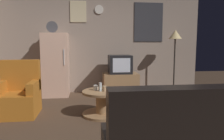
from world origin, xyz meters
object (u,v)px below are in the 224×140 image
(wine_glass, at_px, (100,87))
(standing_lamp, at_px, (175,39))
(fridge, at_px, (56,65))
(remote_control, at_px, (105,90))
(armchair, at_px, (18,96))
(tv_stand, at_px, (120,84))
(mug_ceramic_tan, at_px, (104,89))
(crt_tv, at_px, (120,64))
(mug_ceramic_white, at_px, (95,88))
(coffee_table, at_px, (103,103))

(wine_glass, bearing_deg, standing_lamp, 36.75)
(fridge, distance_m, remote_control, 1.90)
(standing_lamp, xyz_separation_m, armchair, (-3.39, -1.22, -1.02))
(tv_stand, bearing_deg, mug_ceramic_tan, -109.56)
(wine_glass, distance_m, remote_control, 0.12)
(fridge, relative_size, crt_tv, 3.28)
(mug_ceramic_white, bearing_deg, coffee_table, -28.84)
(crt_tv, bearing_deg, fridge, 174.74)
(wine_glass, relative_size, mug_ceramic_white, 1.67)
(coffee_table, relative_size, armchair, 0.75)
(armchair, bearing_deg, remote_control, -6.88)
(crt_tv, relative_size, wine_glass, 3.60)
(tv_stand, bearing_deg, wine_glass, -112.08)
(tv_stand, xyz_separation_m, mug_ceramic_tan, (-0.53, -1.48, 0.21))
(tv_stand, height_order, coffee_table, tv_stand)
(mug_ceramic_white, xyz_separation_m, remote_control, (0.17, -0.03, -0.03))
(standing_lamp, xyz_separation_m, mug_ceramic_tan, (-1.88, -1.47, -0.88))
(standing_lamp, xyz_separation_m, mug_ceramic_white, (-2.04, -1.37, -0.88))
(coffee_table, height_order, wine_glass, wine_glass)
(coffee_table, height_order, remote_control, remote_control)
(remote_control, bearing_deg, coffee_table, -145.69)
(crt_tv, height_order, mug_ceramic_tan, crt_tv)
(mug_ceramic_tan, distance_m, armchair, 1.54)
(mug_ceramic_white, xyz_separation_m, mug_ceramic_tan, (0.15, -0.10, 0.00))
(tv_stand, distance_m, armchair, 2.38)
(mug_ceramic_white, distance_m, mug_ceramic_tan, 0.18)
(standing_lamp, bearing_deg, mug_ceramic_tan, -142.09)
(fridge, distance_m, standing_lamp, 2.97)
(fridge, bearing_deg, wine_glass, -59.51)
(fridge, relative_size, remote_control, 11.80)
(fridge, height_order, mug_ceramic_white, fridge)
(tv_stand, bearing_deg, standing_lamp, -0.69)
(wine_glass, bearing_deg, mug_ceramic_tan, -5.16)
(tv_stand, distance_m, crt_tv, 0.49)
(wine_glass, distance_m, mug_ceramic_tan, 0.08)
(mug_ceramic_white, bearing_deg, standing_lamp, 33.89)
(tv_stand, xyz_separation_m, coffee_table, (-0.55, -1.45, -0.05))
(mug_ceramic_tan, bearing_deg, crt_tv, 71.07)
(mug_ceramic_tan, bearing_deg, mug_ceramic_white, 146.48)
(tv_stand, distance_m, mug_ceramic_tan, 1.59)
(mug_ceramic_tan, xyz_separation_m, armchair, (-1.51, 0.25, -0.14))
(mug_ceramic_white, bearing_deg, armchair, 173.62)
(crt_tv, bearing_deg, coffee_table, -110.30)
(remote_control, bearing_deg, armchair, 168.08)
(coffee_table, bearing_deg, wine_glass, -149.74)
(crt_tv, bearing_deg, mug_ceramic_white, -115.50)
(crt_tv, height_order, wine_glass, crt_tv)
(crt_tv, distance_m, remote_control, 1.53)
(tv_stand, bearing_deg, armchair, -148.83)
(fridge, relative_size, mug_ceramic_white, 19.67)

